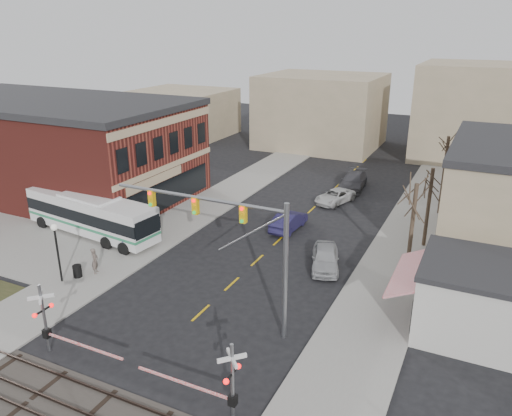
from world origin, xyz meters
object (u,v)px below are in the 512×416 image
at_px(traffic_signal_mast, 236,233).
at_px(street_lamp, 56,241).
at_px(car_b, 289,221).
at_px(car_a, 325,258).
at_px(transit_bus, 91,214).
at_px(rr_crossing_east, 224,381).
at_px(car_c, 335,197).
at_px(car_d, 353,181).
at_px(pedestrian_far, 126,243).
at_px(trash_bin, 77,271).
at_px(rr_crossing_west, 51,321).
at_px(pedestrian_near, 95,261).

xyz_separation_m(traffic_signal_mast, street_lamp, (-13.10, -0.74, -2.67)).
bearing_deg(car_b, car_a, 135.44).
distance_m(car_a, car_b, 7.50).
bearing_deg(transit_bus, traffic_signal_mast, -20.88).
height_order(rr_crossing_east, car_c, rr_crossing_east).
height_order(transit_bus, car_d, transit_bus).
bearing_deg(car_d, car_c, -99.08).
relative_size(car_a, pedestrian_far, 2.94).
bearing_deg(trash_bin, car_b, 55.77).
bearing_deg(trash_bin, car_d, 67.18).
bearing_deg(rr_crossing_west, trash_bin, 126.41).
bearing_deg(car_a, traffic_signal_mast, -122.54).
relative_size(car_c, pedestrian_far, 2.93).
xyz_separation_m(street_lamp, car_d, (12.30, 28.86, -2.27)).
height_order(traffic_signal_mast, car_a, traffic_signal_mast).
bearing_deg(traffic_signal_mast, car_d, 91.64).
xyz_separation_m(car_a, car_b, (-5.07, 5.52, -0.04)).
xyz_separation_m(transit_bus, pedestrian_near, (5.17, -5.29, -0.81)).
relative_size(rr_crossing_east, trash_bin, 6.45).
bearing_deg(trash_bin, car_a, 30.93).
height_order(transit_bus, rr_crossing_west, rr_crossing_west).
distance_m(street_lamp, pedestrian_far, 5.98).
bearing_deg(traffic_signal_mast, car_b, 100.52).
distance_m(traffic_signal_mast, car_d, 28.57).
height_order(traffic_signal_mast, car_b, traffic_signal_mast).
bearing_deg(street_lamp, rr_crossing_west, -46.62).
bearing_deg(rr_crossing_west, transit_bus, 125.84).
bearing_deg(trash_bin, rr_crossing_east, -24.29).
relative_size(rr_crossing_east, car_a, 1.18).
height_order(car_a, pedestrian_near, pedestrian_near).
height_order(street_lamp, car_d, street_lamp).
bearing_deg(pedestrian_far, car_a, -45.48).
xyz_separation_m(street_lamp, car_b, (10.38, 15.39, -2.34)).
distance_m(car_b, pedestrian_far, 13.61).
relative_size(street_lamp, pedestrian_far, 2.59).
xyz_separation_m(car_a, pedestrian_far, (-14.38, -4.41, 0.12)).
distance_m(transit_bus, trash_bin, 7.81).
xyz_separation_m(rr_crossing_west, street_lamp, (-5.58, 5.91, 1.15)).
bearing_deg(rr_crossing_west, rr_crossing_east, -0.84).
bearing_deg(pedestrian_near, traffic_signal_mast, -119.34).
distance_m(rr_crossing_east, car_b, 22.22).
xyz_separation_m(street_lamp, pedestrian_near, (1.27, 1.93, -2.06)).
height_order(car_b, car_c, car_b).
height_order(traffic_signal_mast, car_d, traffic_signal_mast).
bearing_deg(street_lamp, traffic_signal_mast, 3.21).
xyz_separation_m(trash_bin, pedestrian_far, (0.53, 4.53, 0.37)).
height_order(traffic_signal_mast, pedestrian_far, traffic_signal_mast).
height_order(rr_crossing_east, pedestrian_far, rr_crossing_east).
xyz_separation_m(traffic_signal_mast, car_b, (-2.72, 14.65, -5.02)).
height_order(transit_bus, traffic_signal_mast, traffic_signal_mast).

